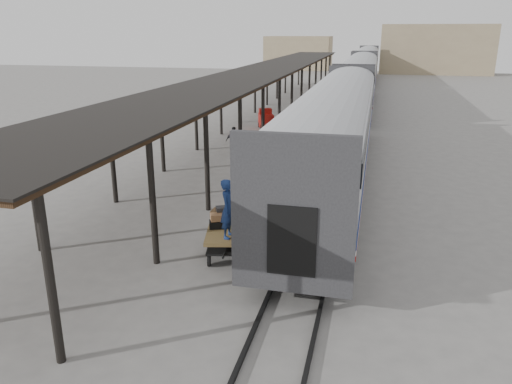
{
  "coord_description": "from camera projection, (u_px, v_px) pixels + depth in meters",
  "views": [
    {
      "loc": [
        4.94,
        -14.99,
        6.88
      ],
      "look_at": [
        1.21,
        0.6,
        1.7
      ],
      "focal_mm": 35.0,
      "sensor_mm": 36.0,
      "label": 1
    }
  ],
  "objects": [
    {
      "name": "ground",
      "position": [
        218.0,
        242.0,
        17.08
      ],
      "size": [
        160.0,
        160.0,
        0.0
      ],
      "primitive_type": "plane",
      "color": "slate",
      "rests_on": "ground"
    },
    {
      "name": "rails",
      "position": [
        357.0,
        106.0,
        47.82
      ],
      "size": [
        1.54,
        150.0,
        0.12
      ],
      "color": "black",
      "rests_on": "ground"
    },
    {
      "name": "luggage_tug",
      "position": [
        266.0,
        120.0,
        36.78
      ],
      "size": [
        1.47,
        1.85,
        1.43
      ],
      "rotation": [
        0.0,
        0.0,
        0.35
      ],
      "color": "maroon",
      "rests_on": "ground"
    },
    {
      "name": "porter",
      "position": [
        228.0,
        209.0,
        15.02
      ],
      "size": [
        0.47,
        0.69,
        1.84
      ],
      "primitive_type": "imported",
      "rotation": [
        0.0,
        0.0,
        1.52
      ],
      "color": "navy",
      "rests_on": "baggage_cart"
    },
    {
      "name": "suitcase_stack",
      "position": [
        225.0,
        218.0,
        16.25
      ],
      "size": [
        1.23,
        1.21,
        0.58
      ],
      "rotation": [
        0.0,
        0.0,
        0.22
      ],
      "color": "#363638",
      "rests_on": "baggage_cart"
    },
    {
      "name": "canopy",
      "position": [
        268.0,
        70.0,
        38.81
      ],
      "size": [
        4.9,
        64.3,
        4.15
      ],
      "color": "#422B19",
      "rests_on": "ground"
    },
    {
      "name": "baggage_cart",
      "position": [
        227.0,
        234.0,
        16.03
      ],
      "size": [
        1.74,
        2.61,
        0.86
      ],
      "rotation": [
        0.0,
        0.0,
        0.22
      ],
      "color": "brown",
      "rests_on": "ground"
    },
    {
      "name": "pedestrian",
      "position": [
        234.0,
        141.0,
        28.75
      ],
      "size": [
        0.98,
        0.42,
        1.67
      ],
      "primitive_type": "imported",
      "rotation": [
        0.0,
        0.0,
        3.15
      ],
      "color": "black",
      "rests_on": "ground"
    },
    {
      "name": "train",
      "position": [
        359.0,
        78.0,
        46.82
      ],
      "size": [
        3.45,
        76.01,
        4.01
      ],
      "color": "silver",
      "rests_on": "ground"
    },
    {
      "name": "building_far",
      "position": [
        435.0,
        49.0,
        84.93
      ],
      "size": [
        18.0,
        10.0,
        8.0
      ],
      "primitive_type": "cube",
      "color": "tan",
      "rests_on": "ground"
    },
    {
      "name": "building_left",
      "position": [
        299.0,
        53.0,
        94.26
      ],
      "size": [
        12.0,
        8.0,
        6.0
      ],
      "primitive_type": "cube",
      "color": "tan",
      "rests_on": "ground"
    }
  ]
}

